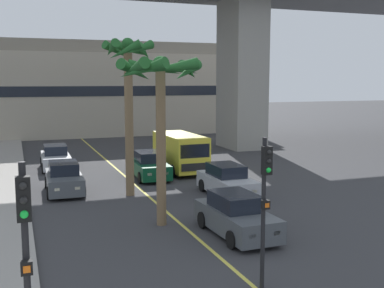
{
  "coord_description": "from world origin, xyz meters",
  "views": [
    {
      "loc": [
        -6.03,
        -2.47,
        5.7
      ],
      "look_at": [
        0.0,
        14.0,
        3.39
      ],
      "focal_mm": 45.33,
      "sensor_mm": 36.0,
      "label": 1
    }
  ],
  "objects_px": {
    "car_queue_fourth": "(149,166)",
    "car_queue_second": "(56,158)",
    "delivery_van": "(180,151)",
    "traffic_light_median_near": "(265,193)",
    "car_queue_third": "(64,179)",
    "palm_tree_mid_median": "(129,78)",
    "car_queue_fifth": "(236,216)",
    "traffic_light_left_sidewalk_corner": "(26,249)",
    "car_queue_front": "(227,181)",
    "palm_tree_near_median": "(161,86)"
  },
  "relations": [
    {
      "from": "car_queue_third",
      "to": "car_queue_fourth",
      "type": "relative_size",
      "value": 1.0
    },
    {
      "from": "car_queue_second",
      "to": "traffic_light_left_sidewalk_corner",
      "type": "relative_size",
      "value": 0.98
    },
    {
      "from": "delivery_van",
      "to": "car_queue_second",
      "type": "bearing_deg",
      "value": 153.47
    },
    {
      "from": "car_queue_front",
      "to": "palm_tree_mid_median",
      "type": "bearing_deg",
      "value": 159.14
    },
    {
      "from": "car_queue_front",
      "to": "delivery_van",
      "type": "height_order",
      "value": "delivery_van"
    },
    {
      "from": "car_queue_second",
      "to": "traffic_light_left_sidewalk_corner",
      "type": "distance_m",
      "value": 23.84
    },
    {
      "from": "traffic_light_left_sidewalk_corner",
      "to": "car_queue_fourth",
      "type": "bearing_deg",
      "value": 69.01
    },
    {
      "from": "car_queue_third",
      "to": "palm_tree_mid_median",
      "type": "xyz_separation_m",
      "value": [
        3.05,
        -1.74,
        5.1
      ]
    },
    {
      "from": "car_queue_third",
      "to": "traffic_light_left_sidewalk_corner",
      "type": "relative_size",
      "value": 0.99
    },
    {
      "from": "delivery_van",
      "to": "traffic_light_median_near",
      "type": "xyz_separation_m",
      "value": [
        -3.4,
        -17.16,
        1.43
      ]
    },
    {
      "from": "delivery_van",
      "to": "traffic_light_median_near",
      "type": "distance_m",
      "value": 17.55
    },
    {
      "from": "car_queue_fifth",
      "to": "traffic_light_median_near",
      "type": "bearing_deg",
      "value": -106.27
    },
    {
      "from": "car_queue_second",
      "to": "palm_tree_mid_median",
      "type": "height_order",
      "value": "palm_tree_mid_median"
    },
    {
      "from": "traffic_light_median_near",
      "to": "palm_tree_near_median",
      "type": "distance_m",
      "value": 7.33
    },
    {
      "from": "traffic_light_left_sidewalk_corner",
      "to": "palm_tree_mid_median",
      "type": "xyz_separation_m",
      "value": [
        5.18,
        14.9,
        2.96
      ]
    },
    {
      "from": "car_queue_front",
      "to": "palm_tree_mid_median",
      "type": "xyz_separation_m",
      "value": [
        -4.5,
        1.71,
        5.1
      ]
    },
    {
      "from": "traffic_light_median_near",
      "to": "car_queue_third",
      "type": "bearing_deg",
      "value": 106.14
    },
    {
      "from": "car_queue_front",
      "to": "car_queue_third",
      "type": "relative_size",
      "value": 0.99
    },
    {
      "from": "car_queue_third",
      "to": "palm_tree_near_median",
      "type": "distance_m",
      "value": 9.08
    },
    {
      "from": "car_queue_fifth",
      "to": "traffic_light_median_near",
      "type": "relative_size",
      "value": 0.99
    },
    {
      "from": "traffic_light_left_sidewalk_corner",
      "to": "palm_tree_near_median",
      "type": "height_order",
      "value": "palm_tree_near_median"
    },
    {
      "from": "car_queue_third",
      "to": "delivery_van",
      "type": "distance_m",
      "value": 8.14
    },
    {
      "from": "palm_tree_mid_median",
      "to": "car_queue_fifth",
      "type": "bearing_deg",
      "value": -73.13
    },
    {
      "from": "car_queue_front",
      "to": "traffic_light_median_near",
      "type": "distance_m",
      "value": 11.12
    },
    {
      "from": "traffic_light_left_sidewalk_corner",
      "to": "delivery_van",
      "type": "bearing_deg",
      "value": 64.52
    },
    {
      "from": "car_queue_second",
      "to": "car_queue_fifth",
      "type": "relative_size",
      "value": 1.0
    },
    {
      "from": "car_queue_front",
      "to": "palm_tree_mid_median",
      "type": "height_order",
      "value": "palm_tree_mid_median"
    },
    {
      "from": "palm_tree_near_median",
      "to": "delivery_van",
      "type": "bearing_deg",
      "value": 67.59
    },
    {
      "from": "car_queue_front",
      "to": "car_queue_third",
      "type": "bearing_deg",
      "value": 155.37
    },
    {
      "from": "car_queue_front",
      "to": "car_queue_third",
      "type": "height_order",
      "value": "same"
    },
    {
      "from": "car_queue_front",
      "to": "palm_tree_mid_median",
      "type": "distance_m",
      "value": 7.02
    },
    {
      "from": "car_queue_third",
      "to": "traffic_light_median_near",
      "type": "height_order",
      "value": "traffic_light_median_near"
    },
    {
      "from": "car_queue_fifth",
      "to": "palm_tree_near_median",
      "type": "relative_size",
      "value": 0.63
    },
    {
      "from": "car_queue_front",
      "to": "palm_tree_near_median",
      "type": "relative_size",
      "value": 0.62
    },
    {
      "from": "car_queue_fifth",
      "to": "car_queue_front",
      "type": "bearing_deg",
      "value": 68.98
    },
    {
      "from": "delivery_van",
      "to": "traffic_light_median_near",
      "type": "height_order",
      "value": "traffic_light_median_near"
    },
    {
      "from": "delivery_van",
      "to": "traffic_light_left_sidewalk_corner",
      "type": "height_order",
      "value": "traffic_light_left_sidewalk_corner"
    },
    {
      "from": "traffic_light_left_sidewalk_corner",
      "to": "palm_tree_mid_median",
      "type": "distance_m",
      "value": 16.05
    },
    {
      "from": "delivery_van",
      "to": "traffic_light_left_sidewalk_corner",
      "type": "bearing_deg",
      "value": -115.48
    },
    {
      "from": "car_queue_fourth",
      "to": "traffic_light_median_near",
      "type": "relative_size",
      "value": 0.99
    },
    {
      "from": "car_queue_front",
      "to": "car_queue_fourth",
      "type": "relative_size",
      "value": 0.99
    },
    {
      "from": "car_queue_fourth",
      "to": "traffic_light_left_sidewalk_corner",
      "type": "bearing_deg",
      "value": -110.99
    },
    {
      "from": "car_queue_third",
      "to": "traffic_light_left_sidewalk_corner",
      "type": "xyz_separation_m",
      "value": [
        -2.14,
        -16.64,
        2.14
      ]
    },
    {
      "from": "car_queue_fifth",
      "to": "palm_tree_near_median",
      "type": "xyz_separation_m",
      "value": [
        -2.23,
        2.17,
        4.78
      ]
    },
    {
      "from": "car_queue_fourth",
      "to": "palm_tree_mid_median",
      "type": "xyz_separation_m",
      "value": [
        -2.01,
        -3.84,
        5.1
      ]
    },
    {
      "from": "car_queue_third",
      "to": "car_queue_fifth",
      "type": "height_order",
      "value": "same"
    },
    {
      "from": "traffic_light_median_near",
      "to": "palm_tree_mid_median",
      "type": "height_order",
      "value": "palm_tree_mid_median"
    },
    {
      "from": "car_queue_fourth",
      "to": "car_queue_second",
      "type": "bearing_deg",
      "value": 135.2
    },
    {
      "from": "traffic_light_left_sidewalk_corner",
      "to": "traffic_light_median_near",
      "type": "bearing_deg",
      "value": 24.88
    },
    {
      "from": "car_queue_front",
      "to": "palm_tree_near_median",
      "type": "xyz_separation_m",
      "value": [
        -4.46,
        -3.62,
        4.78
      ]
    }
  ]
}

